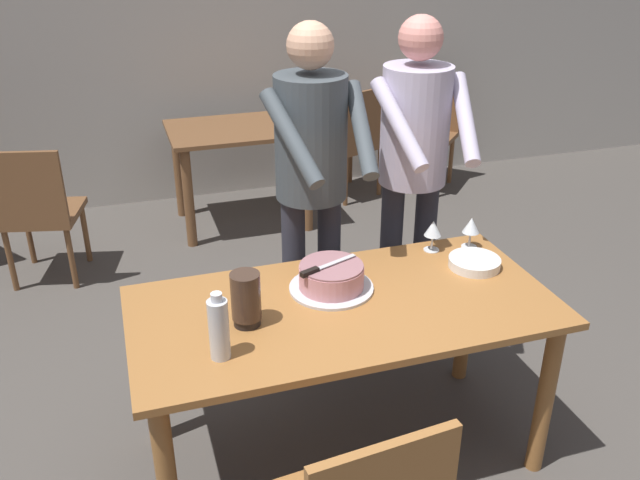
% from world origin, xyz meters
% --- Properties ---
extents(ground_plane, '(14.00, 14.00, 0.00)m').
position_xyz_m(ground_plane, '(0.00, 0.00, 0.00)').
color(ground_plane, '#4C4742').
extents(back_wall, '(10.00, 0.12, 2.70)m').
position_xyz_m(back_wall, '(0.00, 3.20, 1.35)').
color(back_wall, '#BCB7AD').
rests_on(back_wall, ground_plane).
extents(main_dining_table, '(1.64, 0.80, 0.75)m').
position_xyz_m(main_dining_table, '(0.00, 0.00, 0.64)').
color(main_dining_table, '#9E6633').
rests_on(main_dining_table, ground_plane).
extents(cake_on_platter, '(0.34, 0.34, 0.11)m').
position_xyz_m(cake_on_platter, '(-0.01, 0.12, 0.80)').
color(cake_on_platter, silver).
rests_on(cake_on_platter, main_dining_table).
extents(cake_knife, '(0.26, 0.12, 0.02)m').
position_xyz_m(cake_knife, '(-0.08, 0.10, 0.87)').
color(cake_knife, silver).
rests_on(cake_knife, cake_on_platter).
extents(plate_stack, '(0.22, 0.22, 0.04)m').
position_xyz_m(plate_stack, '(0.63, 0.12, 0.77)').
color(plate_stack, white).
rests_on(plate_stack, main_dining_table).
extents(wine_glass_near, '(0.08, 0.08, 0.14)m').
position_xyz_m(wine_glass_near, '(0.70, 0.29, 0.85)').
color(wine_glass_near, silver).
rests_on(wine_glass_near, main_dining_table).
extents(wine_glass_far, '(0.08, 0.08, 0.14)m').
position_xyz_m(wine_glass_far, '(0.53, 0.32, 0.85)').
color(wine_glass_far, silver).
rests_on(wine_glass_far, main_dining_table).
extents(water_bottle, '(0.07, 0.07, 0.25)m').
position_xyz_m(water_bottle, '(-0.51, -0.19, 0.86)').
color(water_bottle, silver).
rests_on(water_bottle, main_dining_table).
extents(hurricane_lamp, '(0.11, 0.11, 0.21)m').
position_xyz_m(hurricane_lamp, '(-0.39, -0.02, 0.86)').
color(hurricane_lamp, black).
rests_on(hurricane_lamp, main_dining_table).
extents(person_cutting_cake, '(0.47, 0.56, 1.72)m').
position_xyz_m(person_cutting_cake, '(0.06, 0.61, 1.08)').
color(person_cutting_cake, '#2D2D38').
rests_on(person_cutting_cake, ground_plane).
extents(person_standing_beside, '(0.47, 0.56, 1.72)m').
position_xyz_m(person_standing_beside, '(0.57, 0.64, 1.08)').
color(person_standing_beside, '#2D2D38').
rests_on(person_standing_beside, ground_plane).
extents(background_table, '(1.00, 0.70, 0.74)m').
position_xyz_m(background_table, '(0.09, 2.50, 0.58)').
color(background_table, brown).
rests_on(background_table, ground_plane).
extents(background_chair_1, '(0.57, 0.57, 0.90)m').
position_xyz_m(background_chair_1, '(1.07, 2.74, 0.49)').
color(background_chair_1, brown).
rests_on(background_chair_1, ground_plane).
extents(background_chair_2, '(0.53, 0.53, 0.90)m').
position_xyz_m(background_chair_2, '(-1.26, 1.99, 0.49)').
color(background_chair_2, brown).
rests_on(background_chair_2, ground_plane).
extents(background_chair_3, '(0.62, 0.62, 0.90)m').
position_xyz_m(background_chair_3, '(1.75, 2.82, 0.49)').
color(background_chair_3, brown).
rests_on(background_chair_3, ground_plane).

